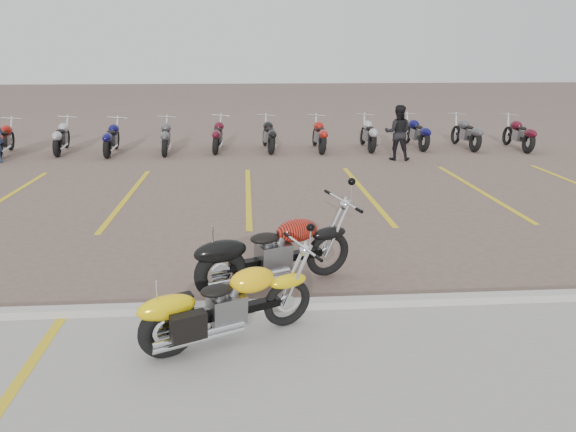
{
  "coord_description": "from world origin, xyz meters",
  "views": [
    {
      "loc": [
        -0.02,
        -8.44,
        3.13
      ],
      "look_at": [
        0.58,
        -0.36,
        0.75
      ],
      "focal_mm": 35.0,
      "sensor_mm": 36.0,
      "label": 1
    }
  ],
  "objects": [
    {
      "name": "parking_stripes",
      "position": [
        0.0,
        4.0,
        0.0
      ],
      "size": [
        38.0,
        5.5,
        0.01
      ],
      "primitive_type": null,
      "color": "gold",
      "rests_on": "ground"
    },
    {
      "name": "bg_bike_row",
      "position": [
        -0.16,
        9.71,
        0.55
      ],
      "size": [
        18.91,
        2.04,
        1.1
      ],
      "color": "black",
      "rests_on": "ground"
    },
    {
      "name": "yellow_cruiser",
      "position": [
        -0.3,
        -2.76,
        0.42
      ],
      "size": [
        1.92,
        0.97,
        0.85
      ],
      "rotation": [
        0.08,
        0.0,
        0.43
      ],
      "color": "black",
      "rests_on": "ground"
    },
    {
      "name": "flame_cruiser",
      "position": [
        0.29,
        -1.3,
        0.48
      ],
      "size": [
        2.2,
        1.04,
        0.96
      ],
      "rotation": [
        0.08,
        0.0,
        0.4
      ],
      "color": "black",
      "rests_on": "ground"
    },
    {
      "name": "ground",
      "position": [
        0.0,
        0.0,
        0.0
      ],
      "size": [
        100.0,
        100.0,
        0.0
      ],
      "primitive_type": "plane",
      "color": "#6E574E",
      "rests_on": "ground"
    },
    {
      "name": "person_b",
      "position": [
        4.48,
        7.94,
        0.81
      ],
      "size": [
        0.92,
        0.79,
        1.63
      ],
      "primitive_type": "imported",
      "rotation": [
        0.0,
        0.0,
        2.89
      ],
      "color": "black",
      "rests_on": "ground"
    },
    {
      "name": "curb",
      "position": [
        0.0,
        -2.0,
        0.06
      ],
      "size": [
        60.0,
        0.18,
        0.12
      ],
      "primitive_type": "cube",
      "color": "#ADAAA3",
      "rests_on": "ground"
    }
  ]
}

